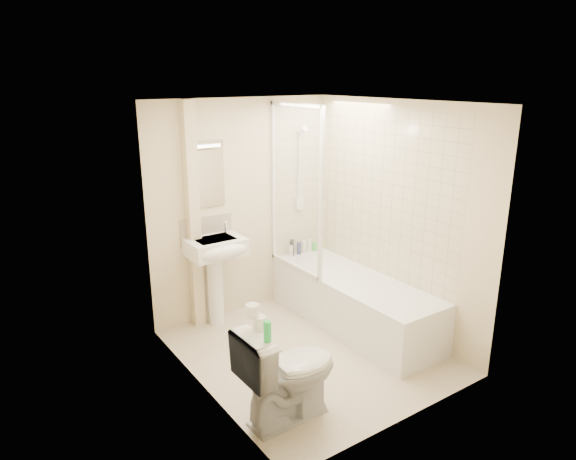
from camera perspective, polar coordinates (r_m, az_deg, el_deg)
floor at (r=5.20m, az=2.26°, el=-13.44°), size 2.50×2.50×0.00m
wall_back at (r=5.72m, az=-5.08°, el=2.40°), size 2.20×0.02×2.40m
wall_left at (r=4.18m, az=-9.78°, el=-3.28°), size 0.02×2.50×2.40m
wall_right at (r=5.41m, az=11.81°, el=1.27°), size 0.02×2.50×2.40m
ceiling at (r=4.49m, az=2.62°, el=14.02°), size 2.20×2.50×0.02m
tile_back at (r=6.05m, az=1.14°, el=5.45°), size 0.70×0.01×1.75m
tile_right at (r=5.49m, az=10.37°, el=3.99°), size 0.01×2.10×1.75m
pipe_boxing at (r=5.40m, az=-10.50°, el=1.31°), size 0.12×0.12×2.40m
splashback at (r=5.56m, az=-9.06°, el=0.00°), size 0.60×0.02×0.30m
mirror at (r=5.42m, az=-9.32°, el=5.57°), size 0.46×0.01×0.60m
strip_light at (r=5.34m, az=-9.40°, el=9.42°), size 0.42×0.07×0.07m
bathtub at (r=5.63m, az=7.27°, el=-7.77°), size 0.70×2.10×0.55m
shower_screen at (r=5.50m, az=0.83°, el=4.55°), size 0.04×0.92×1.80m
shower_fixture at (r=5.99m, az=1.38°, el=6.51°), size 0.10×0.16×0.99m
pedestal_sink at (r=5.44m, az=-7.91°, el=-3.02°), size 0.58×0.52×1.12m
bottle_white_a at (r=6.11m, az=0.33°, el=-2.27°), size 0.05×0.05×0.14m
bottle_black_b at (r=6.11m, az=0.43°, el=-1.98°), size 0.05×0.05×0.20m
bottle_blue at (r=6.18m, az=1.22°, el=-2.04°), size 0.05×0.05×0.14m
bottle_cream at (r=6.22m, az=1.79°, el=-1.87°), size 0.06×0.06×0.15m
bottle_white_b at (r=6.26m, az=2.38°, el=-1.73°), size 0.06×0.06×0.15m
bottle_green at (r=6.32m, az=2.96°, el=-1.84°), size 0.07×0.07×0.10m
toilet at (r=4.14m, az=0.05°, el=-15.46°), size 0.47×0.81×0.82m
toilet_roll_lower at (r=3.86m, az=-3.16°, el=-10.21°), size 0.10×0.10×0.09m
toilet_roll_upper at (r=3.82m, az=-3.98°, el=-8.92°), size 0.10×0.10×0.10m
green_bottle at (r=3.66m, az=-2.30°, el=-11.19°), size 0.05×0.05×0.16m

